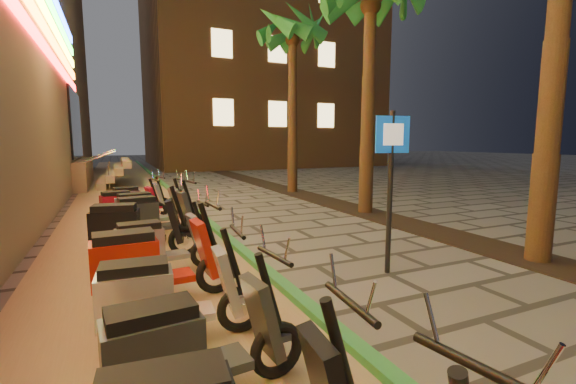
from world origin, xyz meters
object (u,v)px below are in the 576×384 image
scooter_5 (187,347)px  scooter_12 (127,206)px  scooter_6 (163,297)px  scooter_8 (157,245)px  scooter_11 (147,210)px  scooter_13 (135,200)px  scooter_10 (152,217)px  scooter_9 (132,228)px  pedestrian_sign (391,170)px  scooter_7 (149,263)px

scooter_5 → scooter_12: size_ratio=1.03×
scooter_6 → scooter_8: (0.15, 2.17, -0.02)m
scooter_5 → scooter_11: scooter_11 is taller
scooter_8 → scooter_6: bearing=-99.0°
scooter_6 → scooter_13: scooter_6 is taller
scooter_8 → scooter_10: size_ratio=0.88×
scooter_10 → scooter_12: bearing=93.1°
scooter_9 → scooter_12: size_ratio=1.15×
pedestrian_sign → scooter_9: size_ratio=1.37×
scooter_6 → scooter_9: 3.20m
scooter_7 → scooter_8: 1.13m
scooter_11 → scooter_12: scooter_11 is taller
scooter_12 → scooter_7: bearing=-102.8°
scooter_9 → pedestrian_sign: bearing=-22.3°
scooter_11 → scooter_7: bearing=-106.6°
scooter_5 → scooter_13: bearing=84.1°
scooter_6 → scooter_8: scooter_6 is taller
scooter_11 → scooter_12: (-0.39, 1.14, -0.04)m
pedestrian_sign → scooter_9: pedestrian_sign is taller
scooter_8 → scooter_13: (-0.05, 4.98, -0.01)m
scooter_5 → scooter_9: (-0.20, 4.23, 0.06)m
scooter_9 → scooter_10: scooter_9 is taller
scooter_7 → scooter_8: (0.20, 1.11, -0.07)m
scooter_10 → pedestrian_sign: bearing=-54.8°
scooter_6 → scooter_12: bearing=95.3°
pedestrian_sign → scooter_6: bearing=-156.8°
scooter_5 → scooter_7: size_ratio=0.91×
scooter_5 → scooter_8: bearing=82.7°
scooter_10 → scooter_13: size_ratio=1.15×
scooter_8 → scooter_10: (0.11, 2.02, 0.06)m
scooter_6 → scooter_8: bearing=89.9°
scooter_5 → scooter_10: (0.20, 5.23, 0.05)m
scooter_10 → scooter_13: bearing=84.9°
scooter_13 → scooter_6: bearing=-103.0°
pedestrian_sign → scooter_5: bearing=-141.6°
scooter_13 → scooter_10: bearing=-99.2°
scooter_10 → scooter_7: bearing=-103.7°
scooter_12 → scooter_11: bearing=-85.0°
scooter_13 → scooter_8: bearing=-101.6°
scooter_6 → scooter_13: (0.10, 7.15, -0.03)m
scooter_6 → scooter_11: size_ratio=0.96×
scooter_5 → scooter_13: (0.04, 8.19, -0.02)m
scooter_5 → scooter_12: 7.26m
scooter_10 → scooter_11: bearing=82.8°
scooter_11 → scooter_13: 2.07m
scooter_9 → scooter_12: (-0.00, 3.03, -0.07)m
scooter_13 → scooter_7: bearing=-103.6°
scooter_6 → scooter_13: 7.15m
scooter_8 → scooter_11: (0.09, 2.92, 0.04)m
pedestrian_sign → scooter_13: size_ratio=1.60×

